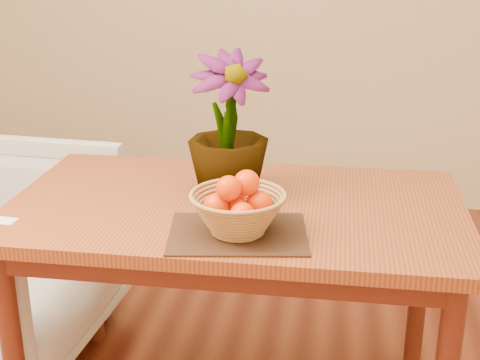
# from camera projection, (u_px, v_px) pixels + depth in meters

# --- Properties ---
(table) EXTENTS (1.40, 0.80, 0.75)m
(table) POSITION_uv_depth(u_px,v_px,m) (236.00, 229.00, 2.09)
(table) COLOR brown
(table) RESTS_ON floor
(placemat) EXTENTS (0.41, 0.33, 0.01)m
(placemat) POSITION_uv_depth(u_px,v_px,m) (238.00, 234.00, 1.84)
(placemat) COLOR #361E13
(placemat) RESTS_ON table
(wicker_basket) EXTENTS (0.27, 0.27, 0.11)m
(wicker_basket) POSITION_uv_depth(u_px,v_px,m) (238.00, 215.00, 1.82)
(wicker_basket) COLOR #AA7C47
(wicker_basket) RESTS_ON placemat
(orange_pile) EXTENTS (0.18, 0.18, 0.13)m
(orange_pile) POSITION_uv_depth(u_px,v_px,m) (238.00, 199.00, 1.80)
(orange_pile) COLOR #FD3E04
(orange_pile) RESTS_ON wicker_basket
(potted_plant) EXTENTS (0.33, 0.33, 0.45)m
(potted_plant) POSITION_uv_depth(u_px,v_px,m) (228.00, 126.00, 2.05)
(potted_plant) COLOR #164F17
(potted_plant) RESTS_ON table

